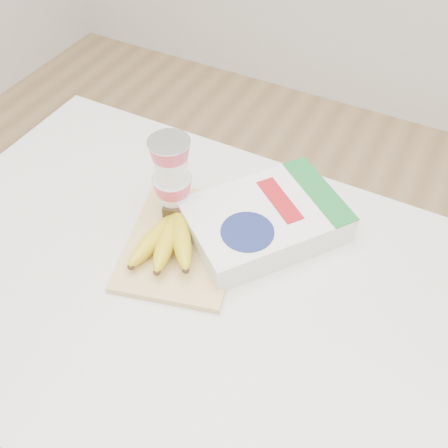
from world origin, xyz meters
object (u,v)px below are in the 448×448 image
yogurt_stack (172,176)px  cereal_box (265,220)px  bananas (168,236)px  table (199,382)px  cutting_board (183,241)px

yogurt_stack → cereal_box: (0.18, 0.05, -0.08)m
bananas → cereal_box: size_ratio=0.54×
table → bananas: size_ratio=6.01×
bananas → yogurt_stack: (-0.03, 0.08, 0.08)m
cereal_box → bananas: bearing=-101.1°
cutting_board → yogurt_stack: bearing=117.6°
cutting_board → yogurt_stack: 0.13m
table → cutting_board: 0.45m
bananas → cereal_box: bearing=41.4°
cutting_board → cereal_box: 0.17m
cutting_board → cereal_box: cereal_box is taller
table → yogurt_stack: yogurt_stack is taller
yogurt_stack → table: bearing=-49.7°
cutting_board → bananas: size_ratio=1.49×
table → cereal_box: size_ratio=3.24×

